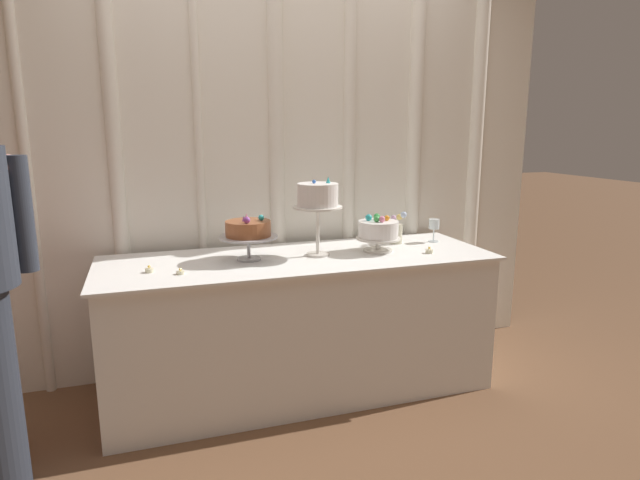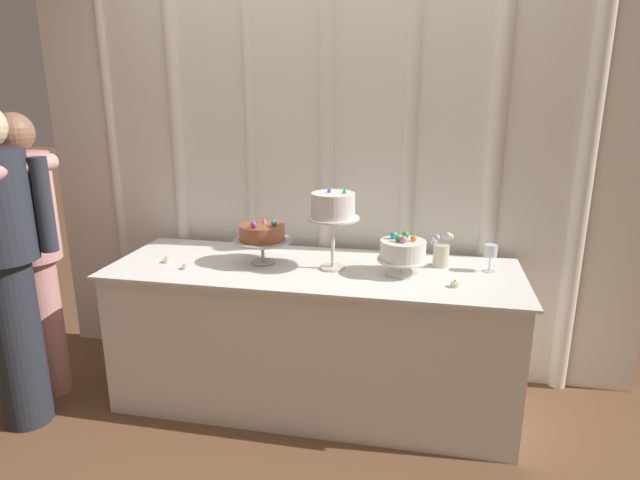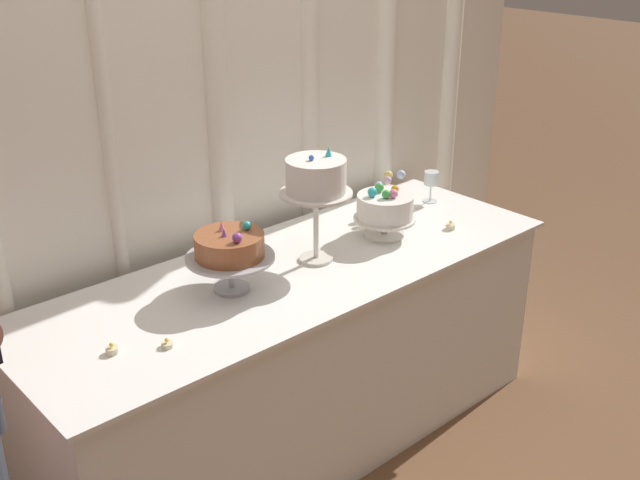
% 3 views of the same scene
% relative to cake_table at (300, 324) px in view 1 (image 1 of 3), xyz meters
% --- Properties ---
extents(ground_plane, '(24.00, 24.00, 0.00)m').
position_rel_cake_table_xyz_m(ground_plane, '(0.00, -0.10, -0.39)').
color(ground_plane, brown).
extents(draped_curtain, '(3.55, 0.16, 2.88)m').
position_rel_cake_table_xyz_m(draped_curtain, '(0.06, 0.45, 1.10)').
color(draped_curtain, white).
rests_on(draped_curtain, ground_plane).
extents(cake_table, '(2.14, 0.74, 0.78)m').
position_rel_cake_table_xyz_m(cake_table, '(0.00, 0.00, 0.00)').
color(cake_table, white).
rests_on(cake_table, ground_plane).
extents(cake_display_leftmost, '(0.31, 0.31, 0.25)m').
position_rel_cake_table_xyz_m(cake_display_leftmost, '(-0.28, 0.01, 0.55)').
color(cake_display_leftmost, '#B2B2B7').
rests_on(cake_display_leftmost, cake_table).
extents(cake_display_center, '(0.27, 0.27, 0.43)m').
position_rel_cake_table_xyz_m(cake_display_center, '(0.10, -0.00, 0.71)').
color(cake_display_center, silver).
rests_on(cake_display_center, cake_table).
extents(cake_display_rightmost, '(0.25, 0.25, 0.21)m').
position_rel_cake_table_xyz_m(cake_display_rightmost, '(0.46, -0.01, 0.51)').
color(cake_display_rightmost, silver).
rests_on(cake_display_rightmost, cake_table).
extents(wine_glass, '(0.06, 0.06, 0.14)m').
position_rel_cake_table_xyz_m(wine_glass, '(0.89, 0.11, 0.49)').
color(wine_glass, silver).
rests_on(wine_glass, cake_table).
extents(flower_vase, '(0.12, 0.13, 0.20)m').
position_rel_cake_table_xyz_m(flower_vase, '(0.65, 0.15, 0.47)').
color(flower_vase, beige).
rests_on(flower_vase, cake_table).
extents(tealight_far_left, '(0.04, 0.04, 0.04)m').
position_rel_cake_table_xyz_m(tealight_far_left, '(-0.79, -0.08, 0.40)').
color(tealight_far_left, beige).
rests_on(tealight_far_left, cake_table).
extents(tealight_near_left, '(0.04, 0.04, 0.03)m').
position_rel_cake_table_xyz_m(tealight_near_left, '(-0.64, -0.16, 0.40)').
color(tealight_near_left, beige).
rests_on(tealight_near_left, cake_table).
extents(tealight_near_right, '(0.04, 0.04, 0.04)m').
position_rel_cake_table_xyz_m(tealight_near_right, '(0.71, -0.15, 0.40)').
color(tealight_near_right, beige).
rests_on(tealight_near_right, cake_table).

